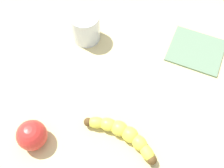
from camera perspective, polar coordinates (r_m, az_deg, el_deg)
The scene contains 5 objects.
wooden_tabletop at distance 76.24cm, azimuth 1.17°, elevation -0.06°, with size 120.00×120.00×3.00cm, color #D5C384.
banana at distance 66.70cm, azimuth 2.26°, elevation -10.18°, with size 17.74×10.83×3.68cm.
smoothie_glass at distance 80.83cm, azimuth -5.39°, elevation 11.32°, with size 7.96×7.96×8.74cm.
apple_fruit at distance 67.29cm, azimuth -16.08°, elevation -10.02°, with size 7.11×7.11×7.11cm, color red.
folded_napkin at distance 83.86cm, azimuth 16.79°, elevation 6.59°, with size 14.91×13.43×0.60cm, color slate.
Camera 1 is at (-1.40, 38.07, 67.54)cm, focal length 44.70 mm.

